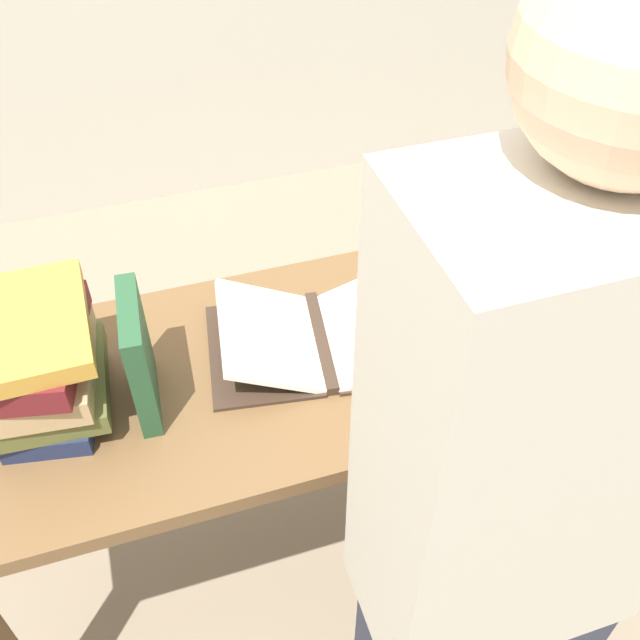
{
  "coord_description": "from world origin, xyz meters",
  "views": [
    {
      "loc": [
        -0.3,
        -0.95,
        1.78
      ],
      "look_at": [
        0.01,
        0.01,
        0.82
      ],
      "focal_mm": 40.0,
      "sensor_mm": 36.0,
      "label": 1
    }
  ],
  "objects_px": {
    "book_standing_upright": "(139,356)",
    "pencil": "(384,410)",
    "reading_lamp": "(614,126)",
    "book_stack_tall": "(40,364)",
    "coffee_mug": "(467,321)",
    "open_book": "(321,335)",
    "person_reader": "(488,578)"
  },
  "relations": [
    {
      "from": "book_stack_tall",
      "to": "pencil",
      "type": "relative_size",
      "value": 1.99
    },
    {
      "from": "open_book",
      "to": "pencil",
      "type": "distance_m",
      "value": 0.21
    },
    {
      "from": "book_standing_upright",
      "to": "pencil",
      "type": "distance_m",
      "value": 0.46
    },
    {
      "from": "coffee_mug",
      "to": "person_reader",
      "type": "bearing_deg",
      "value": -113.99
    },
    {
      "from": "book_stack_tall",
      "to": "book_standing_upright",
      "type": "relative_size",
      "value": 1.28
    },
    {
      "from": "book_stack_tall",
      "to": "person_reader",
      "type": "distance_m",
      "value": 0.82
    },
    {
      "from": "coffee_mug",
      "to": "person_reader",
      "type": "relative_size",
      "value": 0.05
    },
    {
      "from": "coffee_mug",
      "to": "pencil",
      "type": "xyz_separation_m",
      "value": [
        -0.23,
        -0.14,
        -0.04
      ]
    },
    {
      "from": "book_standing_upright",
      "to": "reading_lamp",
      "type": "bearing_deg",
      "value": 8.24
    },
    {
      "from": "book_standing_upright",
      "to": "person_reader",
      "type": "bearing_deg",
      "value": -49.74
    },
    {
      "from": "open_book",
      "to": "pencil",
      "type": "height_order",
      "value": "open_book"
    },
    {
      "from": "reading_lamp",
      "to": "open_book",
      "type": "bearing_deg",
      "value": -176.21
    },
    {
      "from": "pencil",
      "to": "person_reader",
      "type": "distance_m",
      "value": 0.39
    },
    {
      "from": "open_book",
      "to": "book_standing_upright",
      "type": "distance_m",
      "value": 0.37
    },
    {
      "from": "book_standing_upright",
      "to": "person_reader",
      "type": "relative_size",
      "value": 0.14
    },
    {
      "from": "book_stack_tall",
      "to": "pencil",
      "type": "distance_m",
      "value": 0.62
    },
    {
      "from": "book_standing_upright",
      "to": "book_stack_tall",
      "type": "bearing_deg",
      "value": 172.04
    },
    {
      "from": "pencil",
      "to": "book_stack_tall",
      "type": "bearing_deg",
      "value": 161.16
    },
    {
      "from": "open_book",
      "to": "book_standing_upright",
      "type": "relative_size",
      "value": 2.11
    },
    {
      "from": "reading_lamp",
      "to": "book_stack_tall",
      "type": "bearing_deg",
      "value": -177.76
    },
    {
      "from": "coffee_mug",
      "to": "reading_lamp",
      "type": "bearing_deg",
      "value": 18.81
    },
    {
      "from": "open_book",
      "to": "book_stack_tall",
      "type": "distance_m",
      "value": 0.53
    },
    {
      "from": "book_stack_tall",
      "to": "book_standing_upright",
      "type": "bearing_deg",
      "value": -11.5
    },
    {
      "from": "pencil",
      "to": "person_reader",
      "type": "height_order",
      "value": "person_reader"
    },
    {
      "from": "open_book",
      "to": "person_reader",
      "type": "relative_size",
      "value": 0.29
    },
    {
      "from": "book_stack_tall",
      "to": "reading_lamp",
      "type": "bearing_deg",
      "value": 2.24
    },
    {
      "from": "book_standing_upright",
      "to": "coffee_mug",
      "type": "xyz_separation_m",
      "value": [
        0.64,
        -0.03,
        -0.07
      ]
    },
    {
      "from": "book_stack_tall",
      "to": "person_reader",
      "type": "xyz_separation_m",
      "value": [
        0.58,
        -0.58,
        -0.03
      ]
    },
    {
      "from": "book_stack_tall",
      "to": "book_standing_upright",
      "type": "xyz_separation_m",
      "value": [
        0.17,
        -0.03,
        -0.0
      ]
    },
    {
      "from": "person_reader",
      "to": "pencil",
      "type": "bearing_deg",
      "value": -90.05
    },
    {
      "from": "book_stack_tall",
      "to": "coffee_mug",
      "type": "xyz_separation_m",
      "value": [
        0.81,
        -0.06,
        -0.07
      ]
    },
    {
      "from": "open_book",
      "to": "person_reader",
      "type": "bearing_deg",
      "value": -76.12
    }
  ]
}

